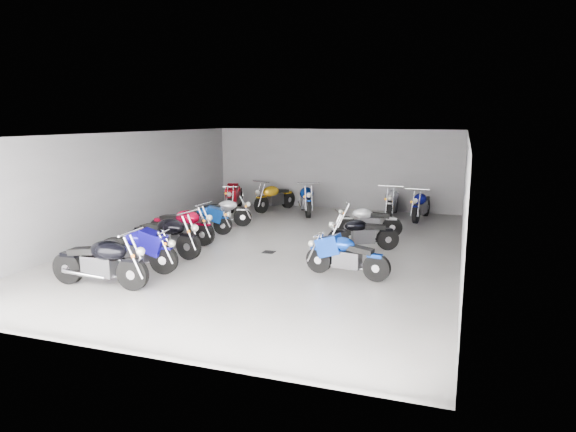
# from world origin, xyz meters

# --- Properties ---
(ground) EXTENTS (14.00, 14.00, 0.00)m
(ground) POSITION_xyz_m (0.00, 0.00, 0.00)
(ground) COLOR #A09E98
(ground) RESTS_ON ground
(wall_back) EXTENTS (10.00, 0.10, 3.20)m
(wall_back) POSITION_xyz_m (0.00, 7.00, 1.60)
(wall_back) COLOR slate
(wall_back) RESTS_ON ground
(wall_left) EXTENTS (0.10, 14.00, 3.20)m
(wall_left) POSITION_xyz_m (-5.00, 0.00, 1.60)
(wall_left) COLOR slate
(wall_left) RESTS_ON ground
(wall_right) EXTENTS (0.10, 14.00, 3.20)m
(wall_right) POSITION_xyz_m (5.00, 0.00, 1.60)
(wall_right) COLOR slate
(wall_right) RESTS_ON ground
(ceiling) EXTENTS (10.00, 14.00, 0.04)m
(ceiling) POSITION_xyz_m (0.00, 0.00, 3.22)
(ceiling) COLOR black
(ceiling) RESTS_ON wall_back
(drain_grate) EXTENTS (0.32, 0.32, 0.01)m
(drain_grate) POSITION_xyz_m (0.00, -0.50, 0.01)
(drain_grate) COLOR black
(drain_grate) RESTS_ON ground
(motorcycle_left_a) EXTENTS (2.34, 0.48, 1.03)m
(motorcycle_left_a) POSITION_xyz_m (-2.38, -4.42, 0.56)
(motorcycle_left_a) COLOR black
(motorcycle_left_a) RESTS_ON ground
(motorcycle_left_b) EXTENTS (2.25, 0.50, 0.99)m
(motorcycle_left_b) POSITION_xyz_m (-2.36, -3.23, 0.54)
(motorcycle_left_b) COLOR black
(motorcycle_left_b) RESTS_ON ground
(motorcycle_left_c) EXTENTS (2.30, 0.53, 1.01)m
(motorcycle_left_c) POSITION_xyz_m (-2.46, -1.76, 0.55)
(motorcycle_left_c) COLOR black
(motorcycle_left_c) RESTS_ON ground
(motorcycle_left_d) EXTENTS (2.24, 0.50, 0.98)m
(motorcycle_left_d) POSITION_xyz_m (-2.78, -0.33, 0.54)
(motorcycle_left_d) COLOR black
(motorcycle_left_d) RESTS_ON ground
(motorcycle_left_e) EXTENTS (1.87, 0.76, 0.85)m
(motorcycle_left_e) POSITION_xyz_m (-2.76, 0.87, 0.46)
(motorcycle_left_e) COLOR black
(motorcycle_left_e) RESTS_ON ground
(motorcycle_left_f) EXTENTS (1.92, 0.98, 0.90)m
(motorcycle_left_f) POSITION_xyz_m (-2.70, 2.18, 0.49)
(motorcycle_left_f) COLOR black
(motorcycle_left_f) RESTS_ON ground
(motorcycle_right_c) EXTENTS (2.05, 0.53, 0.90)m
(motorcycle_right_c) POSITION_xyz_m (2.48, -1.98, 0.49)
(motorcycle_right_c) COLOR black
(motorcycle_right_c) RESTS_ON ground
(motorcycle_right_e) EXTENTS (1.89, 0.95, 0.89)m
(motorcycle_right_e) POSITION_xyz_m (2.38, 0.52, 0.48)
(motorcycle_right_e) COLOR black
(motorcycle_right_e) RESTS_ON ground
(motorcycle_right_f) EXTENTS (2.00, 0.59, 0.89)m
(motorcycle_right_f) POSITION_xyz_m (2.24, 2.32, 0.49)
(motorcycle_right_f) COLOR black
(motorcycle_right_f) RESTS_ON ground
(motorcycle_back_a) EXTENTS (0.69, 2.30, 1.02)m
(motorcycle_back_a) POSITION_xyz_m (-3.66, 5.28, 0.56)
(motorcycle_back_a) COLOR black
(motorcycle_back_a) RESTS_ON ground
(motorcycle_back_b) EXTENTS (0.99, 2.15, 0.99)m
(motorcycle_back_b) POSITION_xyz_m (-2.10, 5.64, 0.54)
(motorcycle_back_b) COLOR black
(motorcycle_back_b) RESTS_ON ground
(motorcycle_back_c) EXTENTS (1.08, 2.25, 1.05)m
(motorcycle_back_c) POSITION_xyz_m (-0.70, 5.32, 0.57)
(motorcycle_back_c) COLOR black
(motorcycle_back_c) RESTS_ON ground
(motorcycle_back_e) EXTENTS (0.46, 2.30, 1.01)m
(motorcycle_back_e) POSITION_xyz_m (2.50, 5.85, 0.55)
(motorcycle_back_e) COLOR black
(motorcycle_back_e) RESTS_ON ground
(motorcycle_back_f) EXTENTS (0.54, 2.23, 0.98)m
(motorcycle_back_f) POSITION_xyz_m (3.57, 5.58, 0.54)
(motorcycle_back_f) COLOR black
(motorcycle_back_f) RESTS_ON ground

